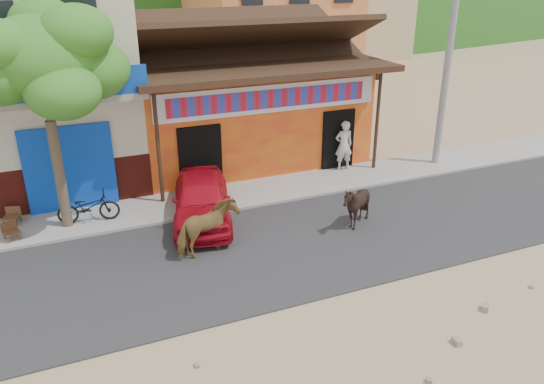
# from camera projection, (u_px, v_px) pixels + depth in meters

# --- Properties ---
(ground) EXTENTS (120.00, 120.00, 0.00)m
(ground) POSITION_uv_depth(u_px,v_px,m) (308.00, 304.00, 11.58)
(ground) COLOR #9E825B
(ground) RESTS_ON ground
(road) EXTENTS (60.00, 5.00, 0.04)m
(road) POSITION_uv_depth(u_px,v_px,m) (265.00, 250.00, 13.68)
(road) COLOR #28282B
(road) RESTS_ON ground
(sidewalk) EXTENTS (60.00, 2.00, 0.12)m
(sidewalk) POSITION_uv_depth(u_px,v_px,m) (223.00, 198.00, 16.63)
(sidewalk) COLOR gray
(sidewalk) RESTS_ON ground
(dance_club) EXTENTS (8.00, 6.00, 3.60)m
(dance_club) POSITION_uv_depth(u_px,v_px,m) (239.00, 109.00, 20.04)
(dance_club) COLOR orange
(dance_club) RESTS_ON ground
(cafe_building) EXTENTS (7.00, 6.00, 7.00)m
(cafe_building) POSITION_uv_depth(u_px,v_px,m) (13.00, 79.00, 16.70)
(cafe_building) COLOR beige
(cafe_building) RESTS_ON ground
(tree) EXTENTS (3.00, 3.00, 6.00)m
(tree) POSITION_uv_depth(u_px,v_px,m) (50.00, 121.00, 13.62)
(tree) COLOR #2D721E
(tree) RESTS_ON sidewalk
(utility_pole) EXTENTS (0.24, 0.24, 8.00)m
(utility_pole) POSITION_uv_depth(u_px,v_px,m) (449.00, 51.00, 17.95)
(utility_pole) COLOR gray
(utility_pole) RESTS_ON sidewalk
(cow_tan) EXTENTS (1.79, 1.30, 1.38)m
(cow_tan) POSITION_uv_depth(u_px,v_px,m) (207.00, 229.00, 13.26)
(cow_tan) COLOR olive
(cow_tan) RESTS_ON road
(cow_dark) EXTENTS (1.31, 1.20, 1.29)m
(cow_dark) POSITION_uv_depth(u_px,v_px,m) (356.00, 205.00, 14.65)
(cow_dark) COLOR black
(cow_dark) RESTS_ON road
(red_car) EXTENTS (2.55, 4.22, 1.34)m
(red_car) POSITION_uv_depth(u_px,v_px,m) (201.00, 199.00, 15.00)
(red_car) COLOR #B70D1D
(red_car) RESTS_ON road
(scooter) EXTENTS (1.75, 0.80, 0.89)m
(scooter) POSITION_uv_depth(u_px,v_px,m) (88.00, 207.00, 14.85)
(scooter) COLOR black
(scooter) RESTS_ON sidewalk
(pedestrian) EXTENTS (0.69, 0.49, 1.76)m
(pedestrian) POSITION_uv_depth(u_px,v_px,m) (344.00, 145.00, 18.53)
(pedestrian) COLOR silver
(pedestrian) RESTS_ON sidewalk
(cafe_chair_left) EXTENTS (0.53, 0.53, 0.89)m
(cafe_chair_left) POSITION_uv_depth(u_px,v_px,m) (10.00, 210.00, 14.67)
(cafe_chair_left) COLOR #53341B
(cafe_chair_left) RESTS_ON sidewalk
(cafe_chair_right) EXTENTS (0.50, 0.50, 0.82)m
(cafe_chair_right) POSITION_uv_depth(u_px,v_px,m) (10.00, 225.00, 13.88)
(cafe_chair_right) COLOR #52361B
(cafe_chair_right) RESTS_ON sidewalk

